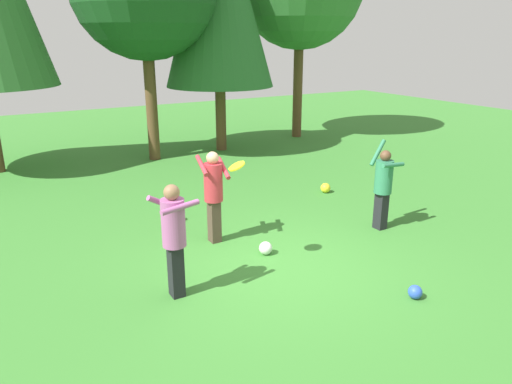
{
  "coord_description": "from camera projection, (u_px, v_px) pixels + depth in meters",
  "views": [
    {
      "loc": [
        -3.91,
        -6.01,
        3.65
      ],
      "look_at": [
        0.09,
        0.88,
        1.05
      ],
      "focal_mm": 33.63,
      "sensor_mm": 36.0,
      "label": 1
    }
  ],
  "objects": [
    {
      "name": "ground_plane",
      "position": [
        278.0,
        267.0,
        7.94
      ],
      "size": [
        40.0,
        40.0,
        0.0
      ],
      "primitive_type": "plane",
      "color": "#387A2D"
    },
    {
      "name": "person_thrower",
      "position": [
        383.0,
        183.0,
        9.26
      ],
      "size": [
        0.56,
        0.51,
        1.75
      ],
      "rotation": [
        0.0,
        0.0,
        -3.08
      ],
      "color": "black",
      "rests_on": "ground_plane"
    },
    {
      "name": "person_catcher",
      "position": [
        174.0,
        232.0,
        6.77
      ],
      "size": [
        0.66,
        0.58,
        1.71
      ],
      "rotation": [
        0.0,
        0.0,
        0.2
      ],
      "color": "black",
      "rests_on": "ground_plane"
    },
    {
      "name": "person_bystander",
      "position": [
        213.0,
        189.0,
        8.63
      ],
      "size": [
        0.56,
        0.64,
        1.71
      ],
      "rotation": [
        0.0,
        0.0,
        -1.71
      ],
      "color": "#4C382D",
      "rests_on": "ground_plane"
    },
    {
      "name": "frisbee",
      "position": [
        237.0,
        166.0,
        7.27
      ],
      "size": [
        0.31,
        0.33,
        0.14
      ],
      "color": "yellow"
    },
    {
      "name": "ball_red",
      "position": [
        176.0,
        216.0,
        9.89
      ],
      "size": [
        0.22,
        0.22,
        0.22
      ],
      "primitive_type": "sphere",
      "color": "red",
      "rests_on": "ground_plane"
    },
    {
      "name": "ball_yellow",
      "position": [
        325.0,
        188.0,
        11.68
      ],
      "size": [
        0.24,
        0.24,
        0.24
      ],
      "primitive_type": "sphere",
      "color": "yellow",
      "rests_on": "ground_plane"
    },
    {
      "name": "ball_blue",
      "position": [
        415.0,
        292.0,
        6.97
      ],
      "size": [
        0.21,
        0.21,
        0.21
      ],
      "primitive_type": "sphere",
      "color": "blue",
      "rests_on": "ground_plane"
    },
    {
      "name": "ball_white",
      "position": [
        266.0,
        248.0,
        8.38
      ],
      "size": [
        0.23,
        0.23,
        0.23
      ],
      "primitive_type": "sphere",
      "color": "white",
      "rests_on": "ground_plane"
    }
  ]
}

